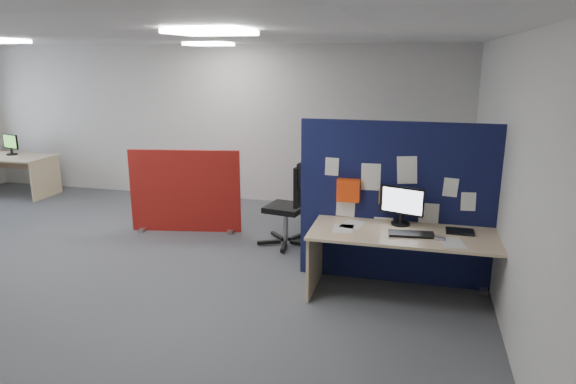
% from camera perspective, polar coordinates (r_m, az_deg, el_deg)
% --- Properties ---
extents(floor, '(9.00, 9.00, 0.00)m').
position_cam_1_polar(floor, '(6.64, -20.44, -8.15)').
color(floor, '#4C4E53').
rests_on(floor, ground).
extents(ceiling, '(9.00, 7.00, 0.02)m').
position_cam_1_polar(ceiling, '(6.17, -22.74, 15.72)').
color(ceiling, white).
rests_on(ceiling, wall_back).
extents(wall_back, '(9.00, 0.02, 2.70)m').
position_cam_1_polar(wall_back, '(9.29, -8.90, 7.57)').
color(wall_back, silver).
rests_on(wall_back, floor).
extents(wall_right, '(0.02, 7.00, 2.70)m').
position_cam_1_polar(wall_right, '(5.16, 23.56, 0.90)').
color(wall_right, silver).
rests_on(wall_right, floor).
extents(ceiling_lights, '(4.10, 4.10, 0.04)m').
position_cam_1_polar(ceiling_lights, '(6.54, -16.68, 15.84)').
color(ceiling_lights, white).
rests_on(ceiling_lights, ceiling).
extents(navy_divider, '(2.21, 0.30, 1.82)m').
position_cam_1_polar(navy_divider, '(5.78, 12.08, -1.35)').
color(navy_divider, '#0F1338').
rests_on(navy_divider, floor).
extents(main_desk, '(1.97, 0.87, 0.73)m').
position_cam_1_polar(main_desk, '(5.54, 12.91, -5.78)').
color(main_desk, '#CCB582').
rests_on(main_desk, floor).
extents(monitor_main, '(0.47, 0.20, 0.42)m').
position_cam_1_polar(monitor_main, '(5.60, 12.49, -1.29)').
color(monitor_main, black).
rests_on(monitor_main, main_desk).
extents(keyboard, '(0.47, 0.22, 0.02)m').
position_cam_1_polar(keyboard, '(5.36, 13.54, -4.57)').
color(keyboard, black).
rests_on(keyboard, main_desk).
extents(mouse, '(0.11, 0.08, 0.03)m').
position_cam_1_polar(mouse, '(5.29, 16.52, -4.97)').
color(mouse, '#9B9CA0').
rests_on(mouse, main_desk).
extents(paper_tray, '(0.28, 0.23, 0.01)m').
position_cam_1_polar(paper_tray, '(5.59, 18.56, -4.18)').
color(paper_tray, black).
rests_on(paper_tray, main_desk).
extents(red_divider, '(1.59, 0.35, 1.21)m').
position_cam_1_polar(red_divider, '(7.57, -11.36, 0.00)').
color(red_divider, '#9F1E14').
rests_on(red_divider, floor).
extents(second_desk, '(1.66, 0.83, 0.73)m').
position_cam_1_polar(second_desk, '(10.83, -28.55, 2.69)').
color(second_desk, '#CCB582').
rests_on(second_desk, floor).
extents(monitor_second, '(0.41, 0.19, 0.38)m').
position_cam_1_polar(monitor_second, '(10.80, -28.46, 4.77)').
color(monitor_second, black).
rests_on(monitor_second, second_desk).
extents(office_chair, '(0.76, 0.76, 1.15)m').
position_cam_1_polar(office_chair, '(6.82, 0.65, -0.75)').
color(office_chair, black).
rests_on(office_chair, floor).
extents(desk_papers, '(1.34, 0.67, 0.00)m').
position_cam_1_polar(desk_papers, '(5.40, 10.25, -4.34)').
color(desk_papers, white).
rests_on(desk_papers, main_desk).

